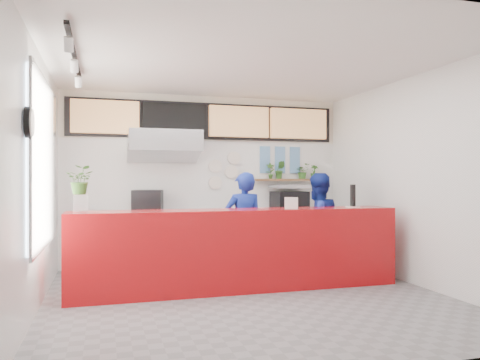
{
  "coord_description": "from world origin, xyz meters",
  "views": [
    {
      "loc": [
        -1.77,
        -5.72,
        1.51
      ],
      "look_at": [
        0.1,
        0.7,
        1.5
      ],
      "focal_mm": 35.0,
      "sensor_mm": 36.0,
      "label": 1
    }
  ],
  "objects": [
    {
      "name": "menu_board_mid_left",
      "position": [
        -0.59,
        2.38,
        2.55
      ],
      "size": [
        1.1,
        0.1,
        0.55
      ],
      "primitive_type": "cube",
      "color": "black",
      "rests_on": "wall_back"
    },
    {
      "name": "prep_bench",
      "position": [
        -0.8,
        2.2,
        0.45
      ],
      "size": [
        1.8,
        0.6,
        0.9
      ],
      "primitive_type": "cube",
      "color": "#B2B5BA",
      "rests_on": "ground"
    },
    {
      "name": "glass_vase",
      "position": [
        -2.05,
        0.4,
        1.21
      ],
      "size": [
        0.19,
        0.19,
        0.22
      ],
      "primitive_type": "cylinder",
      "rotation": [
        0.0,
        0.0,
        0.06
      ],
      "color": "silver",
      "rests_on": "service_counter"
    },
    {
      "name": "window_pane",
      "position": [
        -2.47,
        0.3,
        1.7
      ],
      "size": [
        0.04,
        2.2,
        1.9
      ],
      "primitive_type": "cube",
      "color": "silver",
      "rests_on": "wall_left"
    },
    {
      "name": "photo_frame_c",
      "position": [
        1.7,
        2.48,
        2.0
      ],
      "size": [
        0.2,
        0.02,
        0.25
      ],
      "primitive_type": "cube",
      "color": "#598CBF",
      "rests_on": "wall_back"
    },
    {
      "name": "herb_c",
      "position": [
        1.82,
        2.4,
        1.66
      ],
      "size": [
        0.33,
        0.31,
        0.29
      ],
      "primitive_type": "imported",
      "rotation": [
        0.0,
        0.0,
        0.4
      ],
      "color": "#2E5C20",
      "rests_on": "herb_shelf"
    },
    {
      "name": "basil_vase",
      "position": [
        -2.05,
        0.4,
        1.5
      ],
      "size": [
        0.38,
        0.35,
        0.36
      ],
      "primitive_type": "imported",
      "rotation": [
        0.0,
        0.0,
        -0.24
      ],
      "color": "#2E5C20",
      "rests_on": "glass_vase"
    },
    {
      "name": "hood_lip",
      "position": [
        -0.8,
        2.15,
        1.95
      ],
      "size": [
        1.2,
        0.69,
        0.31
      ],
      "primitive_type": "cube",
      "rotation": [
        -0.35,
        0.0,
        0.0
      ],
      "color": "#B2B5BA",
      "rests_on": "ceiling"
    },
    {
      "name": "panini_oven",
      "position": [
        -1.07,
        2.2,
        1.12
      ],
      "size": [
        0.57,
        0.57,
        0.43
      ],
      "primitive_type": "cube",
      "rotation": [
        0.0,
        0.0,
        -0.21
      ],
      "color": "black",
      "rests_on": "prep_bench"
    },
    {
      "name": "wall_left",
      "position": [
        -2.5,
        0.0,
        1.5
      ],
      "size": [
        0.0,
        5.0,
        5.0
      ],
      "primitive_type": "plane",
      "rotation": [
        1.57,
        0.0,
        1.57
      ],
      "color": "white",
      "rests_on": "ground"
    },
    {
      "name": "espresso_machine",
      "position": [
        1.48,
        2.2,
        1.09
      ],
      "size": [
        0.65,
        0.49,
        0.39
      ],
      "primitive_type": "cube",
      "rotation": [
        0.0,
        0.0,
        0.1
      ],
      "color": "black",
      "rests_on": "right_bench"
    },
    {
      "name": "photo_frame_e",
      "position": [
        1.4,
        2.48,
        1.75
      ],
      "size": [
        0.2,
        0.02,
        0.25
      ],
      "primitive_type": "cube",
      "color": "#598CBF",
      "rests_on": "wall_back"
    },
    {
      "name": "soffit",
      "position": [
        0.0,
        2.46,
        2.55
      ],
      "size": [
        4.8,
        0.04,
        0.65
      ],
      "primitive_type": "cube",
      "color": "black",
      "rests_on": "wall_back"
    },
    {
      "name": "napkin_holder",
      "position": [
        0.74,
        0.33,
        1.18
      ],
      "size": [
        0.21,
        0.17,
        0.16
      ],
      "primitive_type": "cube",
      "rotation": [
        0.0,
        0.0,
        -0.36
      ],
      "color": "silver",
      "rests_on": "service_counter"
    },
    {
      "name": "cream_band",
      "position": [
        0.0,
        2.49,
        2.6
      ],
      "size": [
        5.0,
        0.02,
        0.8
      ],
      "primitive_type": "cube",
      "color": "beige",
      "rests_on": "wall_back"
    },
    {
      "name": "herb_b",
      "position": [
        1.37,
        2.4,
        1.69
      ],
      "size": [
        0.22,
        0.2,
        0.33
      ],
      "primitive_type": "imported",
      "rotation": [
        0.0,
        0.0,
        -0.35
      ],
      "color": "#2E5C20",
      "rests_on": "herb_shelf"
    },
    {
      "name": "dec_plate_a",
      "position": [
        0.15,
        2.47,
        1.75
      ],
      "size": [
        0.24,
        0.03,
        0.24
      ],
      "primitive_type": "cylinder",
      "rotation": [
        1.57,
        0.0,
        0.0
      ],
      "color": "silver",
      "rests_on": "wall_back"
    },
    {
      "name": "menu_board_mid_right",
      "position": [
        0.57,
        2.38,
        2.55
      ],
      "size": [
        1.1,
        0.1,
        0.55
      ],
      "primitive_type": "cube",
      "color": "tan",
      "rests_on": "wall_back"
    },
    {
      "name": "wall_right",
      "position": [
        2.5,
        0.0,
        1.5
      ],
      "size": [
        0.0,
        5.0,
        5.0
      ],
      "primitive_type": "plane",
      "rotation": [
        1.57,
        0.0,
        -1.57
      ],
      "color": "white",
      "rests_on": "ground"
    },
    {
      "name": "herb_a",
      "position": [
        1.18,
        2.4,
        1.67
      ],
      "size": [
        0.17,
        0.13,
        0.3
      ],
      "primitive_type": "imported",
      "rotation": [
        0.0,
        0.0,
        -0.14
      ],
      "color": "#2E5C20",
      "rests_on": "herb_shelf"
    },
    {
      "name": "menu_board_far_left",
      "position": [
        -1.75,
        2.38,
        2.55
      ],
      "size": [
        1.1,
        0.1,
        0.55
      ],
      "primitive_type": "cube",
      "color": "tan",
      "rests_on": "wall_back"
    },
    {
      "name": "ceiling",
      "position": [
        0.0,
        0.0,
        3.0
      ],
      "size": [
        5.0,
        5.0,
        0.0
      ],
      "primitive_type": "plane",
      "rotation": [
        3.14,
        0.0,
        0.0
      ],
      "color": "silver"
    },
    {
      "name": "staff_center",
      "position": [
        0.26,
        1.03,
        0.81
      ],
      "size": [
        0.59,
        0.39,
        1.62
      ],
      "primitive_type": "imported",
      "rotation": [
        0.0,
        0.0,
        3.15
      ],
      "color": "navy",
      "rests_on": "ground"
    },
    {
      "name": "white_plate",
      "position": [
        1.72,
        0.37,
        1.11
      ],
      "size": [
        0.23,
        0.23,
        0.02
      ],
      "primitive_type": "cylinder",
      "rotation": [
        0.0,
        0.0,
        0.1
      ],
      "color": "silver",
      "rests_on": "service_counter"
    },
    {
      "name": "dec_plate_d",
      "position": [
        0.5,
        2.47,
        1.9
      ],
      "size": [
        0.24,
        0.03,
        0.24
      ],
      "primitive_type": "cylinder",
      "rotation": [
        1.57,
        0.0,
        0.0
      ],
      "color": "silver",
      "rests_on": "wall_back"
    },
    {
      "name": "staff_right",
      "position": [
        1.42,
        0.92,
        0.8
      ],
      "size": [
        0.9,
        0.77,
        1.61
      ],
      "primitive_type": "imported",
      "rotation": [
        0.0,
        0.0,
        3.37
      ],
      "color": "navy",
      "rests_on": "ground"
    },
    {
      "name": "wall_clock_face",
      "position": [
        -2.43,
        -0.9,
        2.05
      ],
      "size": [
        0.02,
        0.26,
        0.26
      ],
      "primitive_type": "cylinder",
      "rotation": [
        0.0,
        1.57,
        0.0
      ],
      "color": "white",
      "rests_on": "wall_left"
    },
    {
      "name": "right_bench",
      "position": [
        1.5,
        2.2,
        0.45
      ],
      "size": [
        1.8,
        0.6,
        0.9
      ],
      "primitive_type": "cube",
      "color": "#B2B5BA",
      "rests_on": "ground"
    },
    {
      "name": "espresso_tray",
      "position": [
        1.48,
        2.2,
        1.38
      ],
      "size": [
        0.69,
        0.49,
        0.06
      ],
      "primitive_type": "cube",
      "rotation": [
        0.0,
        0.0,
        0.03
      ],
      "color": "#A2A4A9",
      "rests_on": "espresso_machine"
    },
    {
      "name": "extraction_hood",
      "position": [
        -0.8,
        2.15,
        2.15
      ],
      "size": [
        1.2,
        0.7,
        0.35
      ],
      "primitive_type": "cube",
      "color": "#B2B5BA",
      "rests_on": "ceiling"
    },
    {
      "name": "dec_plate_b",
      "position": [
        0.45,
        2.47,
        1.65
      ],
      "size": [
        0.24,
        0.03,
        0.24
      ],
      "primitive_type": "cylinder",
      "rotation": [
        1.57,
        0.0,
        0.0
      ],
      "color": "silver",
      "rests_on": "wall_back"
    },
    {
      "name": "track_rail",
      "position": [
        -2.1,
        0.0,
        2.94
      ],
      "size": [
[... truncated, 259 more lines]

